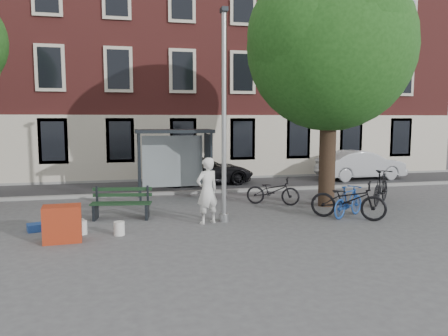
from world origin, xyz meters
The scene contains 22 objects.
ground centered at (0.00, 0.00, 0.00)m, with size 90.00×90.00×0.00m, color #4C4C4F.
road centered at (0.00, 7.00, 0.01)m, with size 40.00×4.00×0.01m, color #28282B.
curb_near centered at (0.00, 5.00, 0.06)m, with size 40.00×0.25×0.12m, color gray.
curb_far centered at (0.00, 9.00, 0.06)m, with size 40.00×0.25×0.12m, color gray.
building_row centered at (0.00, 13.00, 7.00)m, with size 30.00×8.00×14.00m, color brown.
lamppost centered at (0.00, 0.00, 2.78)m, with size 0.28×0.35×6.11m.
tree_right centered at (4.01, 1.38, 5.62)m, with size 5.76×5.60×8.20m.
bus_shelter centered at (-0.61, 4.11, 1.92)m, with size 2.85×1.45×2.62m.
painter centered at (-0.53, -0.13, 0.96)m, with size 0.70×0.46×1.92m, color white.
bench centered at (-2.94, 1.06, 0.43)m, with size 1.86×0.85×0.92m.
bike_a centered at (2.25, 2.10, 0.49)m, with size 0.66×1.88×0.99m, color black.
bike_b centered at (3.87, -0.27, 0.49)m, with size 0.46×1.64×0.99m, color #1A4293.
bike_c centered at (3.73, -0.50, 0.59)m, with size 0.78×2.24×1.17m, color black.
bike_d centered at (6.05, 1.39, 0.61)m, with size 0.58×2.04×1.22m, color black.
car_dark centered at (0.86, 7.52, 0.62)m, with size 2.04×4.43×1.23m, color black.
car_silver centered at (8.69, 7.29, 0.72)m, with size 1.53×4.40×1.45m, color #B4B6BC.
red_stand centered at (-4.35, -1.17, 0.45)m, with size 0.90×0.60×0.90m, color #9C2D14.
blue_crate centered at (-5.14, 0.08, 0.10)m, with size 0.55×0.40×0.20m, color #204596.
bucket_a centered at (-3.96, -0.57, 0.18)m, with size 0.28×0.28×0.36m, color silver.
bucket_b centered at (-3.00, -0.88, 0.18)m, with size 0.28×0.28×0.36m, color silver.
bucket_c centered at (-4.04, -0.41, 0.18)m, with size 0.28×0.28×0.36m, color silver.
notice_sign centered at (4.14, 1.51, 1.18)m, with size 0.29×0.06×1.69m.
Camera 1 is at (-2.81, -12.31, 3.02)m, focal length 35.00 mm.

